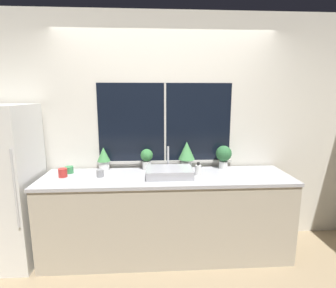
% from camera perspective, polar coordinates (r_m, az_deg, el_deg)
% --- Properties ---
extents(ground_plane, '(14.00, 14.00, 0.00)m').
position_cam_1_polar(ground_plane, '(2.98, 0.15, -25.96)').
color(ground_plane, '#937F60').
extents(wall_back, '(8.00, 0.09, 2.70)m').
position_cam_1_polar(wall_back, '(3.14, -0.66, 2.86)').
color(wall_back, silver).
rests_on(wall_back, ground_plane).
extents(wall_right, '(0.06, 7.00, 2.70)m').
position_cam_1_polar(wall_right, '(4.65, 29.48, 4.02)').
color(wall_right, silver).
rests_on(wall_right, ground_plane).
extents(counter, '(2.68, 0.68, 0.92)m').
position_cam_1_polar(counter, '(3.02, -0.25, -15.22)').
color(counter, '#B2A893').
rests_on(counter, ground_plane).
extents(refrigerator, '(0.70, 0.67, 1.68)m').
position_cam_1_polar(refrigerator, '(3.27, -32.62, -7.69)').
color(refrigerator, silver).
rests_on(refrigerator, ground_plane).
extents(sink, '(0.49, 0.40, 0.29)m').
position_cam_1_polar(sink, '(2.82, 0.28, -6.14)').
color(sink, '#ADADB2').
rests_on(sink, counter).
extents(potted_plant_far_left, '(0.15, 0.15, 0.27)m').
position_cam_1_polar(potted_plant_far_left, '(3.11, -13.82, -2.94)').
color(potted_plant_far_left, white).
rests_on(potted_plant_far_left, counter).
extents(potted_plant_center_left, '(0.14, 0.14, 0.24)m').
position_cam_1_polar(potted_plant_center_left, '(3.06, -4.65, -3.02)').
color(potted_plant_center_left, white).
rests_on(potted_plant_center_left, counter).
extents(potted_plant_center_right, '(0.19, 0.19, 0.33)m').
position_cam_1_polar(potted_plant_center_right, '(3.07, 4.08, -2.00)').
color(potted_plant_center_right, white).
rests_on(potted_plant_center_right, counter).
extents(potted_plant_far_right, '(0.19, 0.19, 0.27)m').
position_cam_1_polar(potted_plant_far_right, '(3.17, 12.03, -2.33)').
color(potted_plant_far_right, white).
rests_on(potted_plant_far_right, counter).
extents(soap_bottle, '(0.07, 0.07, 0.14)m').
position_cam_1_polar(soap_bottle, '(2.87, 6.59, -5.60)').
color(soap_bottle, white).
rests_on(soap_bottle, counter).
extents(mug_red, '(0.09, 0.09, 0.09)m').
position_cam_1_polar(mug_red, '(3.02, -21.93, -5.83)').
color(mug_red, '#B72D28').
rests_on(mug_red, counter).
extents(mug_grey, '(0.08, 0.08, 0.08)m').
position_cam_1_polar(mug_grey, '(2.90, -14.55, -6.16)').
color(mug_grey, gray).
rests_on(mug_grey, counter).
extents(mug_green, '(0.09, 0.09, 0.08)m').
position_cam_1_polar(mug_green, '(3.14, -20.69, -5.28)').
color(mug_green, '#38844C').
rests_on(mug_green, counter).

